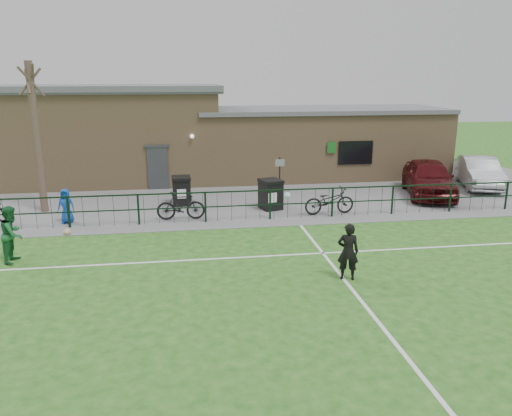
{
  "coord_description": "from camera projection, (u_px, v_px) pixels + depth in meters",
  "views": [
    {
      "loc": [
        -2.3,
        -10.42,
        5.49
      ],
      "look_at": [
        0.0,
        5.0,
        1.3
      ],
      "focal_mm": 35.0,
      "sensor_mm": 36.0,
      "label": 1
    }
  ],
  "objects": [
    {
      "name": "ground",
      "position": [
        287.0,
        316.0,
        11.71
      ],
      "size": [
        90.0,
        90.0,
        0.0
      ],
      "primitive_type": "plane",
      "color": "#255819",
      "rests_on": "ground"
    },
    {
      "name": "paving_strip",
      "position": [
        231.0,
        189.0,
        24.6
      ],
      "size": [
        34.0,
        13.0,
        0.02
      ],
      "primitive_type": "cube",
      "color": "slate",
      "rests_on": "ground"
    },
    {
      "name": "pitch_line_touch",
      "position": [
        245.0,
        222.0,
        19.15
      ],
      "size": [
        28.0,
        0.1,
        0.01
      ],
      "primitive_type": "cube",
      "color": "white",
      "rests_on": "ground"
    },
    {
      "name": "pitch_line_mid",
      "position": [
        261.0,
        256.0,
        15.53
      ],
      "size": [
        28.0,
        0.1,
        0.01
      ],
      "primitive_type": "cube",
      "color": "white",
      "rests_on": "ground"
    },
    {
      "name": "pitch_line_perp",
      "position": [
        369.0,
        310.0,
        11.99
      ],
      "size": [
        0.1,
        16.0,
        0.01
      ],
      "primitive_type": "cube",
      "color": "white",
      "rests_on": "ground"
    },
    {
      "name": "perimeter_fence",
      "position": [
        245.0,
        206.0,
        19.19
      ],
      "size": [
        28.0,
        0.1,
        1.2
      ],
      "primitive_type": "cube",
      "color": "black",
      "rests_on": "ground"
    },
    {
      "name": "bare_tree",
      "position": [
        37.0,
        139.0,
        19.82
      ],
      "size": [
        0.3,
        0.3,
        6.0
      ],
      "primitive_type": "cylinder",
      "color": "#4D3A2E",
      "rests_on": "ground"
    },
    {
      "name": "wheelie_bin_left",
      "position": [
        182.0,
        192.0,
        21.52
      ],
      "size": [
        0.78,
        0.88,
        1.14
      ],
      "primitive_type": "cube",
      "rotation": [
        0.0,
        0.0,
        0.03
      ],
      "color": "black",
      "rests_on": "paving_strip"
    },
    {
      "name": "wheelie_bin_right",
      "position": [
        271.0,
        195.0,
        20.81
      ],
      "size": [
        0.98,
        1.05,
        1.17
      ],
      "primitive_type": "cube",
      "rotation": [
        0.0,
        0.0,
        0.28
      ],
      "color": "black",
      "rests_on": "paving_strip"
    },
    {
      "name": "sign_post",
      "position": [
        280.0,
        180.0,
        21.8
      ],
      "size": [
        0.06,
        0.06,
        2.0
      ],
      "primitive_type": "cylinder",
      "rotation": [
        0.0,
        0.0,
        -0.01
      ],
      "color": "black",
      "rests_on": "paving_strip"
    },
    {
      "name": "car_maroon",
      "position": [
        429.0,
        178.0,
        23.04
      ],
      "size": [
        3.32,
        5.27,
        1.67
      ],
      "primitive_type": "imported",
      "rotation": [
        0.0,
        0.0,
        -0.3
      ],
      "color": "#450C0F",
      "rests_on": "paving_strip"
    },
    {
      "name": "car_silver",
      "position": [
        479.0,
        172.0,
        24.84
      ],
      "size": [
        2.92,
        4.77,
        1.48
      ],
      "primitive_type": "imported",
      "rotation": [
        0.0,
        0.0,
        -0.32
      ],
      "color": "#A4A7AC",
      "rests_on": "paving_strip"
    },
    {
      "name": "bicycle_d",
      "position": [
        181.0,
        206.0,
        19.27
      ],
      "size": [
        1.87,
        0.57,
        1.12
      ],
      "primitive_type": "imported",
      "rotation": [
        0.0,
        0.0,
        1.54
      ],
      "color": "black",
      "rests_on": "paving_strip"
    },
    {
      "name": "bicycle_e",
      "position": [
        329.0,
        201.0,
        20.06
      ],
      "size": [
        2.1,
        0.86,
        1.08
      ],
      "primitive_type": "imported",
      "rotation": [
        0.0,
        0.0,
        1.64
      ],
      "color": "black",
      "rests_on": "paving_strip"
    },
    {
      "name": "spectator_child",
      "position": [
        66.0,
        206.0,
        18.82
      ],
      "size": [
        0.7,
        0.51,
        1.32
      ],
      "primitive_type": "imported",
      "rotation": [
        0.0,
        0.0,
        -0.14
      ],
      "color": "#1247AC",
      "rests_on": "paving_strip"
    },
    {
      "name": "goalkeeper_kick",
      "position": [
        346.0,
        250.0,
        13.7
      ],
      "size": [
        1.48,
        3.54,
        1.77
      ],
      "color": "black",
      "rests_on": "ground"
    },
    {
      "name": "outfield_player",
      "position": [
        12.0,
        234.0,
        14.93
      ],
      "size": [
        0.73,
        0.9,
        1.72
      ],
      "primitive_type": "imported",
      "rotation": [
        0.0,
        0.0,
        1.47
      ],
      "color": "#1C622F",
      "rests_on": "ground"
    },
    {
      "name": "ball_ground",
      "position": [
        67.0,
        232.0,
        17.55
      ],
      "size": [
        0.24,
        0.24,
        0.24
      ],
      "primitive_type": "sphere",
      "color": "silver",
      "rests_on": "ground"
    },
    {
      "name": "clubhouse",
      "position": [
        208.0,
        137.0,
        26.76
      ],
      "size": [
        24.25,
        5.4,
        4.96
      ],
      "color": "tan",
      "rests_on": "ground"
    }
  ]
}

